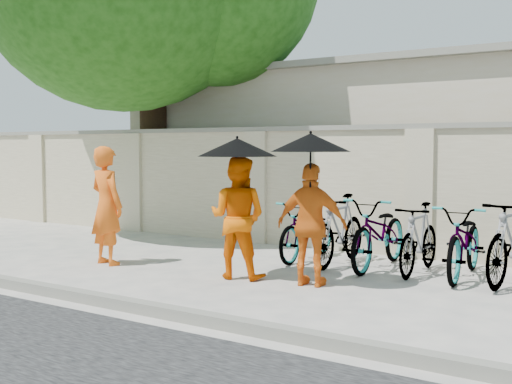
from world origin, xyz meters
The scene contains 14 objects.
ground centered at (0.00, 0.00, 0.00)m, with size 80.00×80.00×0.00m, color beige.
kerb centered at (0.00, -1.70, 0.06)m, with size 40.00×0.16×0.12m, color gray.
compound_wall centered at (1.00, 3.20, 1.00)m, with size 20.00×0.30×2.00m, color beige.
building_behind centered at (2.00, 7.00, 1.60)m, with size 14.00×6.00×3.20m, color beige.
monk_left centered at (-1.67, 0.09, 0.87)m, with size 0.63×0.42×1.74m, color orange.
monk_center centered at (0.50, 0.32, 0.80)m, with size 0.78×0.61×1.60m, color #F06002.
parasol_center centered at (0.55, 0.24, 1.72)m, with size 1.03×1.03×0.93m.
monk_right centered at (1.54, 0.43, 0.76)m, with size 0.89×0.37×1.53m, color orange.
parasol_right centered at (1.56, 0.35, 1.78)m, with size 0.98×0.98×1.02m.
bike_0 centered at (0.60, 2.05, 0.45)m, with size 0.60×1.72×0.90m, color #9FA0A5.
bike_1 centered at (1.20, 1.91, 0.52)m, with size 0.48×1.72×1.03m, color #9FA0A5.
bike_2 centered at (1.80, 1.98, 0.51)m, with size 0.68×1.94×1.02m, color #9FA0A5.
bike_3 centered at (2.40, 1.88, 0.48)m, with size 0.45×1.60×0.96m, color #9FA0A5.
bike_4 centered at (3.01, 1.95, 0.49)m, with size 0.65×1.86×0.98m, color #9FA0A5.
Camera 1 is at (5.27, -6.53, 1.72)m, focal length 45.00 mm.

